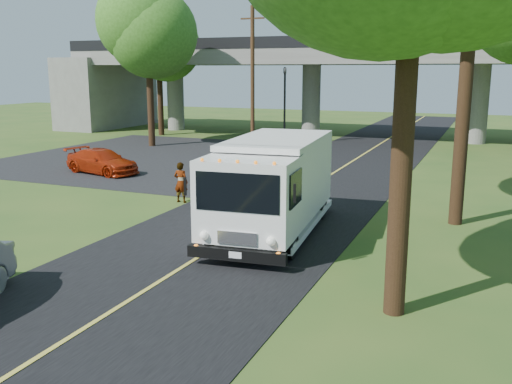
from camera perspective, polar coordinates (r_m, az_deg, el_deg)
The scene contains 12 objects.
ground at distance 13.65m, azimuth -10.93°, elevation -9.68°, with size 120.00×120.00×0.00m, color #2E4F1C.
road at distance 22.27m, azimuth 3.35°, elevation -0.90°, with size 7.00×90.00×0.02m, color black.
parking_lot at distance 34.15m, azimuth -9.74°, elevation 3.50°, with size 16.00×18.00×0.01m, color black.
lane_line at distance 22.26m, azimuth 3.35°, elevation -0.85°, with size 0.12×90.00×0.01m, color gold.
overpass at distance 43.09m, azimuth 13.38°, elevation 11.18°, with size 54.00×10.00×7.30m.
traffic_signal at distance 38.83m, azimuth 2.89°, elevation 9.42°, with size 0.18×0.22×5.20m.
utility_pole at distance 37.47m, azimuth -0.35°, elevation 11.47°, with size 1.60×0.26×9.00m.
tree_left_lot at distance 38.62m, azimuth -10.67°, elevation 16.20°, with size 5.60×5.50×10.50m.
tree_left_far at distance 45.25m, azimuth -9.65°, elevation 15.03°, with size 5.26×5.16×9.89m.
step_van at distance 17.48m, azimuth 1.65°, elevation 0.87°, with size 3.26×7.26×2.96m.
red_sedan at distance 29.14m, azimuth -15.14°, elevation 2.98°, with size 1.68×4.13×1.20m, color #A22409.
pedestrian at distance 22.08m, azimuth -7.52°, elevation 0.97°, with size 0.57×0.38×1.57m, color gray.
Camera 1 is at (7.14, -10.49, 5.02)m, focal length 40.00 mm.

